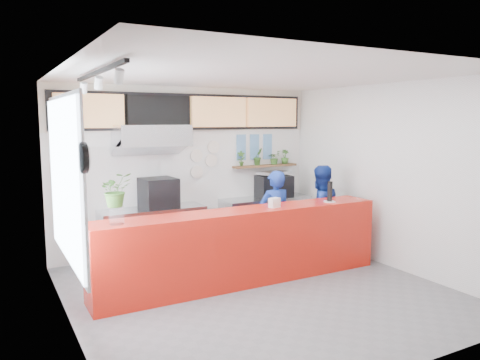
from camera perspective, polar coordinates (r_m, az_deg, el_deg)
name	(u,v)px	position (r m, az deg, el deg)	size (l,w,h in m)	color
floor	(257,291)	(6.81, 2.15, -13.34)	(5.00, 5.00, 0.00)	slate
ceiling	(259,75)	(6.40, 2.28, 12.66)	(5.00, 5.00, 0.00)	silver
wall_back	(188,169)	(8.66, -6.31, 1.29)	(5.00, 5.00, 0.00)	white
wall_left	(67,201)	(5.60, -20.35, -2.43)	(5.00, 5.00, 0.00)	white
wall_right	(389,176)	(8.01, 17.76, 0.49)	(5.00, 5.00, 0.00)	white
service_counter	(244,246)	(6.97, 0.47, -8.10)	(4.50, 0.60, 1.10)	red
cream_band	(188,109)	(8.61, -6.39, 8.59)	(5.00, 0.02, 0.80)	beige
prep_bench	(153,233)	(8.29, -10.56, -6.43)	(1.80, 0.60, 0.90)	#B2B5BA
panini_oven	(159,193)	(8.19, -9.90, -1.55)	(0.57, 0.57, 0.51)	black
extraction_hood	(152,135)	(8.02, -10.73, 5.38)	(1.20, 0.70, 0.35)	#B2B5BA
hood_lip	(152,147)	(8.02, -10.69, 3.96)	(1.20, 0.70, 0.08)	#B2B5BA
right_bench	(266,220)	(9.24, 3.16, -4.89)	(1.80, 0.60, 0.90)	#B2B5BA
espresso_machine	(274,186)	(9.22, 4.15, -0.75)	(0.66, 0.47, 0.42)	black
espresso_tray	(274,173)	(9.19, 4.17, 0.89)	(0.60, 0.41, 0.05)	#A5A9AD
herb_shelf	(265,166)	(9.30, 3.08, 1.74)	(1.40, 0.18, 0.04)	brown
menu_board_far_left	(90,111)	(8.00, -17.86, 8.02)	(1.10, 0.10, 0.55)	tan
menu_board_mid_left	(159,112)	(8.30, -9.90, 8.23)	(1.10, 0.10, 0.55)	black
menu_board_mid_right	(219,112)	(8.74, -2.61, 8.28)	(1.10, 0.10, 0.55)	tan
menu_board_far_right	(272,113)	(9.31, 3.88, 8.21)	(1.10, 0.10, 0.55)	tan
soffit	(188,112)	(8.58, -6.30, 8.26)	(4.80, 0.04, 0.65)	black
window_pane	(65,180)	(5.87, -20.58, -0.04)	(0.04, 2.20, 1.90)	silver
window_frame	(67,180)	(5.87, -20.39, -0.03)	(0.03, 2.30, 2.00)	#B2B5BA
wall_clock_rim	(84,158)	(4.65, -18.53, 2.58)	(0.30, 0.30, 0.05)	black
wall_clock_face	(87,158)	(4.66, -18.17, 2.60)	(0.26, 0.26, 0.02)	white
track_rail	(98,72)	(5.62, -16.89, 12.49)	(0.05, 2.40, 0.04)	black
dec_plate_a	(196,156)	(8.67, -5.34, 2.97)	(0.24, 0.24, 0.03)	silver
dec_plate_b	(211,160)	(8.80, -3.54, 2.40)	(0.24, 0.24, 0.03)	silver
dec_plate_c	(197,172)	(8.70, -5.32, 1.00)	(0.24, 0.24, 0.03)	silver
dec_plate_d	(213,147)	(8.81, -3.25, 4.03)	(0.24, 0.24, 0.03)	silver
photo_frame_a	(241,141)	(9.08, 0.14, 4.78)	(0.20, 0.02, 0.25)	#598CBF
photo_frame_b	(255,141)	(9.23, 1.78, 4.81)	(0.20, 0.02, 0.25)	#598CBF
photo_frame_c	(267,140)	(9.39, 3.37, 4.85)	(0.20, 0.02, 0.25)	#598CBF
photo_frame_d	(241,154)	(9.10, 0.14, 3.20)	(0.20, 0.02, 0.25)	#598CBF
photo_frame_e	(254,153)	(9.25, 1.78, 3.27)	(0.20, 0.02, 0.25)	#598CBF
photo_frame_f	(267,153)	(9.40, 3.36, 3.32)	(0.20, 0.02, 0.25)	#598CBF
staff_center	(275,218)	(7.83, 4.25, -4.60)	(0.58, 0.38, 1.58)	navy
staff_right	(320,211)	(8.35, 9.69, -3.77)	(0.79, 0.61, 1.62)	navy
herb_a	(241,158)	(9.01, 0.14, 2.64)	(0.16, 0.11, 0.30)	#335E21
herb_b	(258,157)	(9.20, 2.21, 2.87)	(0.19, 0.15, 0.34)	#335E21
herb_c	(274,158)	(9.40, 4.19, 2.75)	(0.25, 0.21, 0.27)	#335E21
herb_d	(285,157)	(9.54, 5.50, 2.85)	(0.16, 0.14, 0.29)	#335E21
glass_vase	(117,215)	(6.11, -14.82, -4.15)	(0.19, 0.19, 0.23)	silver
basil_vase	(116,190)	(6.05, -14.92, -1.16)	(0.39, 0.34, 0.43)	#335E21
napkin_holder	(274,203)	(7.04, 4.22, -2.77)	(0.16, 0.10, 0.14)	silver
white_plate	(330,202)	(7.62, 10.87, -2.60)	(0.18, 0.18, 0.01)	silver
pepper_mill	(330,191)	(7.60, 10.90, -1.37)	(0.08, 0.08, 0.31)	black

